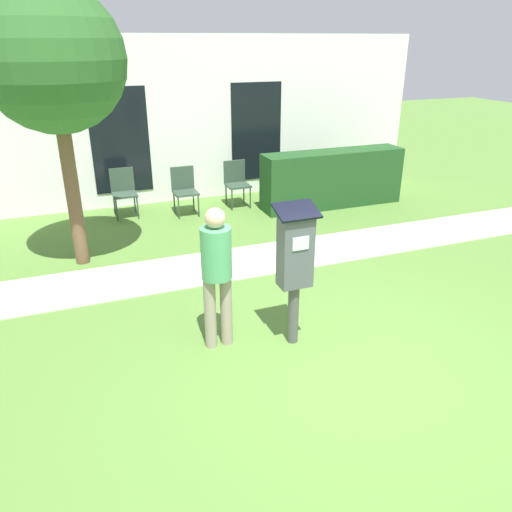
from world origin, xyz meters
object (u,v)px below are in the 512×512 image
parking_meter (295,258)px  person_standing (217,268)px  outdoor_chair_left (124,189)px  outdoor_chair_middle (184,187)px  outdoor_chair_right (236,180)px

parking_meter → person_standing: (-0.78, 0.24, -0.09)m
outdoor_chair_left → outdoor_chair_middle: (1.09, -0.29, 0.00)m
outdoor_chair_middle → parking_meter: bearing=-112.0°
parking_meter → outdoor_chair_right: 5.04m
outdoor_chair_left → outdoor_chair_right: 2.18m
outdoor_chair_left → outdoor_chair_middle: bearing=-19.2°
outdoor_chair_left → outdoor_chair_middle: size_ratio=1.00×
parking_meter → outdoor_chair_left: bearing=102.7°
parking_meter → outdoor_chair_middle: (-0.06, 4.77, -0.49)m
parking_meter → outdoor_chair_middle: size_ratio=1.77×
person_standing → outdoor_chair_right: size_ratio=1.76×
parking_meter → outdoor_chair_left: 5.22m
parking_meter → outdoor_chair_right: parking_meter is taller
person_standing → outdoor_chair_middle: 4.61m
parking_meter → person_standing: size_ratio=1.01×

